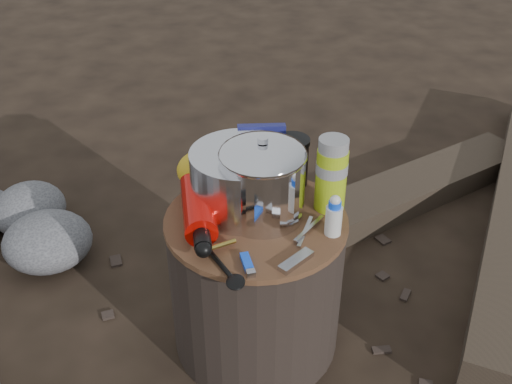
{
  "coord_description": "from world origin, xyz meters",
  "views": [
    {
      "loc": [
        -0.01,
        -1.17,
        1.25
      ],
      "look_at": [
        0.0,
        0.0,
        0.48
      ],
      "focal_mm": 42.47,
      "sensor_mm": 36.0,
      "label": 1
    }
  ],
  "objects_px": {
    "stump": "(256,282)",
    "camping_pot": "(262,180)",
    "fuel_bottle": "(198,204)",
    "thermos": "(331,175)",
    "travel_mug": "(292,161)"
  },
  "relations": [
    {
      "from": "stump",
      "to": "travel_mug",
      "type": "height_order",
      "value": "travel_mug"
    },
    {
      "from": "fuel_bottle",
      "to": "travel_mug",
      "type": "bearing_deg",
      "value": 25.75
    },
    {
      "from": "stump",
      "to": "travel_mug",
      "type": "xyz_separation_m",
      "value": [
        0.09,
        0.16,
        0.27
      ]
    },
    {
      "from": "fuel_bottle",
      "to": "travel_mug",
      "type": "xyz_separation_m",
      "value": [
        0.23,
        0.15,
        0.03
      ]
    },
    {
      "from": "stump",
      "to": "thermos",
      "type": "bearing_deg",
      "value": 15.07
    },
    {
      "from": "stump",
      "to": "fuel_bottle",
      "type": "xyz_separation_m",
      "value": [
        -0.14,
        0.01,
        0.24
      ]
    },
    {
      "from": "thermos",
      "to": "travel_mug",
      "type": "height_order",
      "value": "thermos"
    },
    {
      "from": "stump",
      "to": "camping_pot",
      "type": "distance_m",
      "value": 0.3
    },
    {
      "from": "stump",
      "to": "fuel_bottle",
      "type": "distance_m",
      "value": 0.28
    },
    {
      "from": "fuel_bottle",
      "to": "thermos",
      "type": "height_order",
      "value": "thermos"
    },
    {
      "from": "stump",
      "to": "camping_pot",
      "type": "relative_size",
      "value": 2.19
    },
    {
      "from": "camping_pot",
      "to": "fuel_bottle",
      "type": "bearing_deg",
      "value": -176.37
    },
    {
      "from": "camping_pot",
      "to": "travel_mug",
      "type": "bearing_deg",
      "value": 61.62
    },
    {
      "from": "camping_pot",
      "to": "fuel_bottle",
      "type": "xyz_separation_m",
      "value": [
        -0.15,
        -0.01,
        -0.06
      ]
    },
    {
      "from": "thermos",
      "to": "travel_mug",
      "type": "relative_size",
      "value": 1.47
    }
  ]
}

